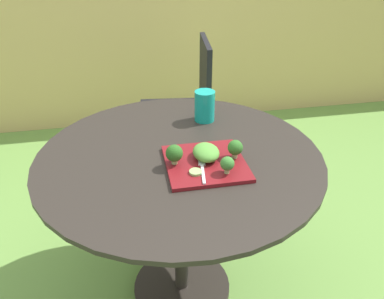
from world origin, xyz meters
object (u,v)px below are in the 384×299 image
at_px(fork, 202,168).
at_px(drinking_glass, 205,108).
at_px(salad_plate, 205,163).
at_px(patio_chair, 188,100).

bearing_deg(fork, drinking_glass, 76.43).
height_order(salad_plate, drinking_glass, drinking_glass).
relative_size(patio_chair, fork, 5.81).
height_order(patio_chair, drinking_glass, patio_chair).
height_order(patio_chair, fork, patio_chair).
bearing_deg(patio_chair, drinking_glass, -94.65).
bearing_deg(drinking_glass, fork, -103.57).
relative_size(salad_plate, drinking_glass, 2.11).
distance_m(salad_plate, fork, 0.05).
relative_size(patio_chair, drinking_glass, 6.87).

